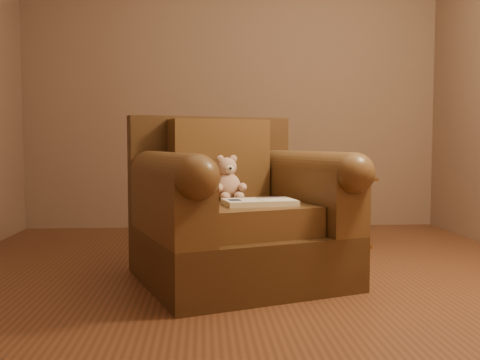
{
  "coord_description": "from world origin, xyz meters",
  "views": [
    {
      "loc": [
        -0.3,
        -3.22,
        0.83
      ],
      "look_at": [
        -0.08,
        -0.13,
        0.61
      ],
      "focal_mm": 40.0,
      "sensor_mm": 36.0,
      "label": 1
    }
  ],
  "objects": [
    {
      "name": "floor",
      "position": [
        0.0,
        0.0,
        0.0
      ],
      "size": [
        4.0,
        4.0,
        0.0
      ],
      "primitive_type": "plane",
      "color": "brown",
      "rests_on": "ground"
    },
    {
      "name": "armchair",
      "position": [
        -0.1,
        -0.03,
        0.39
      ],
      "size": [
        1.39,
        1.36,
        1.0
      ],
      "rotation": [
        0.0,
        0.0,
        0.34
      ],
      "color": "#412A15",
      "rests_on": "floor"
    },
    {
      "name": "side_table",
      "position": [
        0.88,
        0.89,
        0.3
      ],
      "size": [
        0.39,
        0.39,
        0.55
      ],
      "color": "gold",
      "rests_on": "floor"
    },
    {
      "name": "teddy_bear",
      "position": [
        -0.14,
        0.05,
        0.58
      ],
      "size": [
        0.2,
        0.23,
        0.28
      ],
      "rotation": [
        0.0,
        0.0,
        0.24
      ],
      "color": "#CEA490",
      "rests_on": "armchair"
    },
    {
      "name": "guidebook",
      "position": [
        0.02,
        -0.25,
        0.49
      ],
      "size": [
        0.43,
        0.3,
        0.03
      ],
      "rotation": [
        0.0,
        0.0,
        0.18
      ],
      "color": "beige",
      "rests_on": "armchair"
    }
  ]
}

